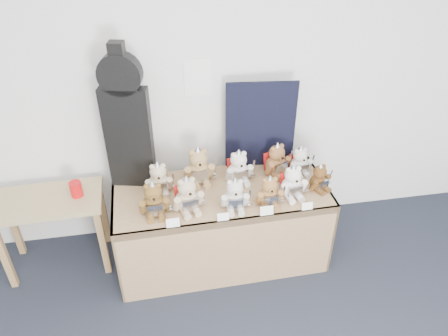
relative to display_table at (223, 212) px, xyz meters
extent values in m
plane|color=white|center=(-0.20, 0.55, 0.80)|extent=(6.00, 0.00, 6.00)
cube|color=white|center=(-0.10, 0.54, 0.90)|extent=(0.21, 0.00, 0.30)
cube|color=olive|center=(0.00, 0.07, 0.12)|extent=(1.69, 0.73, 0.06)
cube|color=olive|center=(0.01, -0.27, -0.20)|extent=(1.67, 0.05, 0.70)
cube|color=olive|center=(-0.83, 0.05, -0.20)|extent=(0.03, 0.70, 0.70)
cube|color=olive|center=(0.83, 0.09, -0.20)|extent=(0.03, 0.70, 0.70)
cube|color=tan|center=(-1.33, 0.23, 0.11)|extent=(0.83, 0.48, 0.04)
cube|color=brown|center=(-1.69, 0.03, -0.23)|extent=(0.05, 0.05, 0.64)
cube|color=brown|center=(-1.70, 0.40, -0.23)|extent=(0.05, 0.05, 0.64)
cube|color=brown|center=(-0.96, 0.06, -0.23)|extent=(0.05, 0.05, 0.64)
cube|color=brown|center=(-0.97, 0.43, -0.23)|extent=(0.05, 0.05, 0.64)
cube|color=black|center=(-0.66, 0.31, 0.56)|extent=(0.36, 0.17, 0.81)
cylinder|color=black|center=(-0.66, 0.31, 1.06)|extent=(0.32, 0.17, 0.30)
cube|color=black|center=(-0.66, 0.31, 1.19)|extent=(0.12, 0.11, 0.20)
cube|color=black|center=(0.37, 0.39, 0.52)|extent=(0.56, 0.08, 0.75)
cylinder|color=red|center=(-1.10, 0.23, 0.19)|extent=(0.09, 0.09, 0.12)
ellipsoid|color=brown|center=(-0.52, -0.10, 0.23)|extent=(0.18, 0.16, 0.18)
sphere|color=brown|center=(-0.52, -0.10, 0.34)|extent=(0.13, 0.13, 0.13)
cylinder|color=brown|center=(-0.51, -0.15, 0.33)|extent=(0.06, 0.03, 0.05)
sphere|color=black|center=(-0.51, -0.17, 0.33)|extent=(0.02, 0.02, 0.02)
sphere|color=brown|center=(-0.56, -0.10, 0.39)|extent=(0.04, 0.04, 0.04)
sphere|color=brown|center=(-0.47, -0.10, 0.39)|extent=(0.04, 0.04, 0.04)
cylinder|color=brown|center=(-0.60, -0.12, 0.23)|extent=(0.05, 0.10, 0.13)
cylinder|color=brown|center=(-0.43, -0.12, 0.23)|extent=(0.05, 0.10, 0.13)
cylinder|color=brown|center=(-0.55, -0.16, 0.18)|extent=(0.06, 0.12, 0.05)
cylinder|color=brown|center=(-0.47, -0.16, 0.18)|extent=(0.06, 0.12, 0.05)
cube|color=silver|center=(-0.51, -0.17, 0.23)|extent=(0.11, 0.02, 0.10)
cone|color=silver|center=(-0.52, -0.10, 0.40)|extent=(0.11, 0.11, 0.08)
cube|color=silver|center=(-0.40, -0.13, 0.26)|extent=(0.02, 0.04, 0.18)
cube|color=silver|center=(-0.40, -0.13, 0.19)|extent=(0.05, 0.01, 0.01)
ellipsoid|color=tan|center=(-0.28, -0.09, 0.23)|extent=(0.21, 0.19, 0.18)
sphere|color=tan|center=(-0.28, -0.09, 0.35)|extent=(0.13, 0.13, 0.13)
cylinder|color=tan|center=(-0.26, -0.15, 0.34)|extent=(0.06, 0.04, 0.06)
sphere|color=black|center=(-0.26, -0.17, 0.34)|extent=(0.02, 0.02, 0.02)
sphere|color=tan|center=(-0.32, -0.10, 0.40)|extent=(0.04, 0.04, 0.04)
sphere|color=tan|center=(-0.23, -0.08, 0.40)|extent=(0.04, 0.04, 0.04)
cylinder|color=tan|center=(-0.36, -0.13, 0.24)|extent=(0.07, 0.11, 0.14)
cylinder|color=tan|center=(-0.19, -0.10, 0.24)|extent=(0.07, 0.11, 0.14)
cylinder|color=tan|center=(-0.30, -0.16, 0.18)|extent=(0.08, 0.13, 0.05)
cylinder|color=tan|center=(-0.22, -0.15, 0.18)|extent=(0.08, 0.13, 0.05)
cube|color=silver|center=(-0.26, -0.16, 0.23)|extent=(0.12, 0.05, 0.10)
cone|color=silver|center=(-0.28, -0.09, 0.41)|extent=(0.11, 0.11, 0.09)
cube|color=silver|center=(-0.16, -0.10, 0.27)|extent=(0.02, 0.05, 0.19)
cube|color=silver|center=(-0.16, -0.10, 0.19)|extent=(0.06, 0.02, 0.01)
cube|color=#B11714|center=(-0.29, -0.03, 0.24)|extent=(0.15, 0.07, 0.16)
ellipsoid|color=beige|center=(0.06, -0.13, 0.22)|extent=(0.18, 0.15, 0.17)
sphere|color=beige|center=(0.06, -0.13, 0.33)|extent=(0.12, 0.12, 0.12)
cylinder|color=beige|center=(0.06, -0.19, 0.32)|extent=(0.05, 0.03, 0.05)
sphere|color=black|center=(0.06, -0.20, 0.32)|extent=(0.02, 0.02, 0.02)
sphere|color=beige|center=(0.02, -0.13, 0.38)|extent=(0.04, 0.04, 0.04)
sphere|color=beige|center=(0.10, -0.14, 0.38)|extent=(0.04, 0.04, 0.04)
cylinder|color=beige|center=(-0.02, -0.15, 0.23)|extent=(0.05, 0.09, 0.13)
cylinder|color=beige|center=(0.14, -0.16, 0.23)|extent=(0.05, 0.09, 0.13)
cylinder|color=beige|center=(0.02, -0.19, 0.17)|extent=(0.06, 0.11, 0.05)
cylinder|color=beige|center=(0.10, -0.19, 0.17)|extent=(0.06, 0.11, 0.05)
cube|color=silver|center=(0.06, -0.20, 0.23)|extent=(0.11, 0.02, 0.09)
cone|color=silver|center=(0.06, -0.13, 0.39)|extent=(0.10, 0.10, 0.08)
cube|color=silver|center=(0.17, -0.17, 0.26)|extent=(0.02, 0.04, 0.17)
cube|color=silver|center=(0.17, -0.17, 0.19)|extent=(0.05, 0.01, 0.01)
ellipsoid|color=olive|center=(0.32, -0.14, 0.22)|extent=(0.16, 0.14, 0.16)
sphere|color=olive|center=(0.32, -0.14, 0.32)|extent=(0.12, 0.12, 0.12)
cylinder|color=olive|center=(0.32, -0.19, 0.32)|extent=(0.05, 0.03, 0.05)
sphere|color=black|center=(0.32, -0.20, 0.32)|extent=(0.02, 0.02, 0.02)
sphere|color=olive|center=(0.28, -0.14, 0.37)|extent=(0.04, 0.04, 0.04)
sphere|color=olive|center=(0.36, -0.14, 0.37)|extent=(0.04, 0.04, 0.04)
cylinder|color=olive|center=(0.24, -0.16, 0.23)|extent=(0.05, 0.09, 0.12)
cylinder|color=olive|center=(0.40, -0.16, 0.23)|extent=(0.05, 0.09, 0.12)
cylinder|color=olive|center=(0.29, -0.19, 0.17)|extent=(0.05, 0.10, 0.05)
cylinder|color=olive|center=(0.36, -0.19, 0.17)|extent=(0.05, 0.10, 0.05)
cube|color=silver|center=(0.32, -0.20, 0.22)|extent=(0.10, 0.02, 0.09)
cone|color=silver|center=(0.32, -0.14, 0.37)|extent=(0.10, 0.10, 0.08)
cube|color=silver|center=(0.42, -0.17, 0.25)|extent=(0.01, 0.04, 0.17)
cube|color=silver|center=(0.42, -0.17, 0.19)|extent=(0.05, 0.01, 0.01)
ellipsoid|color=white|center=(0.52, -0.06, 0.22)|extent=(0.19, 0.17, 0.17)
sphere|color=white|center=(0.52, -0.06, 0.34)|extent=(0.13, 0.13, 0.13)
cylinder|color=white|center=(0.52, -0.12, 0.33)|extent=(0.06, 0.03, 0.05)
sphere|color=black|center=(0.53, -0.14, 0.33)|extent=(0.02, 0.02, 0.02)
sphere|color=white|center=(0.48, -0.07, 0.39)|extent=(0.04, 0.04, 0.04)
sphere|color=white|center=(0.56, -0.06, 0.39)|extent=(0.04, 0.04, 0.04)
cylinder|color=white|center=(0.44, -0.10, 0.23)|extent=(0.06, 0.10, 0.13)
cylinder|color=white|center=(0.60, -0.07, 0.23)|extent=(0.06, 0.10, 0.13)
cylinder|color=white|center=(0.49, -0.13, 0.18)|extent=(0.07, 0.12, 0.05)
cylinder|color=white|center=(0.56, -0.12, 0.18)|extent=(0.07, 0.12, 0.05)
cube|color=silver|center=(0.53, -0.13, 0.23)|extent=(0.11, 0.03, 0.09)
cone|color=silver|center=(0.52, -0.06, 0.39)|extent=(0.11, 0.11, 0.08)
cube|color=silver|center=(0.63, -0.08, 0.26)|extent=(0.02, 0.04, 0.18)
cube|color=silver|center=(0.63, -0.08, 0.19)|extent=(0.05, 0.01, 0.01)
cube|color=#B11714|center=(0.51, 0.00, 0.24)|extent=(0.14, 0.05, 0.16)
ellipsoid|color=brown|center=(0.75, -0.02, 0.21)|extent=(0.18, 0.17, 0.14)
sphere|color=brown|center=(0.75, -0.02, 0.31)|extent=(0.10, 0.10, 0.10)
cylinder|color=brown|center=(0.77, -0.06, 0.30)|extent=(0.05, 0.04, 0.04)
sphere|color=black|center=(0.77, -0.07, 0.30)|extent=(0.02, 0.02, 0.02)
sphere|color=brown|center=(0.72, -0.04, 0.35)|extent=(0.03, 0.03, 0.03)
sphere|color=brown|center=(0.78, -0.01, 0.35)|extent=(0.03, 0.03, 0.03)
cylinder|color=brown|center=(0.69, -0.07, 0.22)|extent=(0.07, 0.09, 0.11)
cylinder|color=brown|center=(0.82, -0.01, 0.22)|extent=(0.07, 0.09, 0.11)
cylinder|color=brown|center=(0.74, -0.08, 0.17)|extent=(0.08, 0.10, 0.04)
cylinder|color=brown|center=(0.80, -0.05, 0.17)|extent=(0.08, 0.10, 0.04)
cube|color=silver|center=(0.77, -0.07, 0.21)|extent=(0.09, 0.05, 0.08)
cone|color=silver|center=(0.75, -0.02, 0.35)|extent=(0.09, 0.09, 0.07)
cube|color=silver|center=(0.84, -0.01, 0.24)|extent=(0.03, 0.04, 0.15)
cube|color=silver|center=(0.84, -0.01, 0.18)|extent=(0.04, 0.02, 0.01)
ellipsoid|color=#C3AE8E|center=(-0.47, 0.15, 0.22)|extent=(0.17, 0.15, 0.17)
sphere|color=#C3AE8E|center=(-0.47, 0.15, 0.34)|extent=(0.13, 0.13, 0.13)
cylinder|color=#C3AE8E|center=(-0.47, 0.10, 0.33)|extent=(0.05, 0.03, 0.05)
sphere|color=black|center=(-0.47, 0.08, 0.33)|extent=(0.02, 0.02, 0.02)
sphere|color=#C3AE8E|center=(-0.51, 0.15, 0.39)|extent=(0.04, 0.04, 0.04)
sphere|color=#C3AE8E|center=(-0.43, 0.15, 0.39)|extent=(0.04, 0.04, 0.04)
cylinder|color=#C3AE8E|center=(-0.55, 0.13, 0.23)|extent=(0.05, 0.09, 0.13)
cylinder|color=#C3AE8E|center=(-0.39, 0.13, 0.23)|extent=(0.05, 0.09, 0.13)
cylinder|color=#C3AE8E|center=(-0.51, 0.09, 0.17)|extent=(0.05, 0.11, 0.05)
cylinder|color=#C3AE8E|center=(-0.43, 0.09, 0.17)|extent=(0.05, 0.11, 0.05)
cube|color=silver|center=(-0.47, 0.09, 0.23)|extent=(0.11, 0.02, 0.09)
cone|color=silver|center=(-0.47, 0.15, 0.39)|extent=(0.11, 0.11, 0.08)
cube|color=silver|center=(-0.36, 0.12, 0.26)|extent=(0.01, 0.04, 0.18)
cube|color=silver|center=(-0.36, 0.12, 0.19)|extent=(0.05, 0.01, 0.01)
ellipsoid|color=#A68553|center=(-0.15, 0.24, 0.23)|extent=(0.21, 0.18, 0.20)
sphere|color=#A68553|center=(-0.15, 0.24, 0.37)|extent=(0.14, 0.14, 0.14)
cylinder|color=#A68553|center=(-0.15, 0.18, 0.36)|extent=(0.06, 0.04, 0.06)
sphere|color=black|center=(-0.15, 0.16, 0.36)|extent=(0.02, 0.02, 0.02)
sphere|color=#A68553|center=(-0.20, 0.24, 0.42)|extent=(0.05, 0.05, 0.05)
sphere|color=#A68553|center=(-0.11, 0.25, 0.42)|extent=(0.05, 0.05, 0.05)
cylinder|color=#A68553|center=(-0.25, 0.21, 0.24)|extent=(0.06, 0.11, 0.15)
cylinder|color=#A68553|center=(-0.06, 0.22, 0.24)|extent=(0.06, 0.11, 0.15)
cylinder|color=#A68553|center=(-0.19, 0.17, 0.18)|extent=(0.07, 0.13, 0.06)
cylinder|color=#A68553|center=(-0.10, 0.18, 0.18)|extent=(0.07, 0.13, 0.06)
cube|color=silver|center=(-0.15, 0.17, 0.24)|extent=(0.13, 0.03, 0.11)
cone|color=silver|center=(-0.15, 0.24, 0.43)|extent=(0.12, 0.12, 0.09)
cube|color=silver|center=(-0.03, 0.21, 0.27)|extent=(0.02, 0.05, 0.21)
cube|color=silver|center=(-0.03, 0.21, 0.20)|extent=(0.06, 0.01, 0.01)
ellipsoid|color=silver|center=(0.16, 0.20, 0.23)|extent=(0.19, 0.17, 0.18)
sphere|color=silver|center=(0.16, 0.20, 0.34)|extent=(0.13, 0.13, 0.13)
cylinder|color=silver|center=(0.16, 0.14, 0.33)|extent=(0.06, 0.04, 0.05)
sphere|color=black|center=(0.17, 0.12, 0.33)|extent=(0.02, 0.02, 0.02)
sphere|color=silver|center=(0.12, 0.19, 0.39)|extent=(0.04, 0.04, 0.04)
sphere|color=silver|center=(0.20, 0.20, 0.39)|extent=(0.04, 0.04, 0.04)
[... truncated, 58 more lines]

